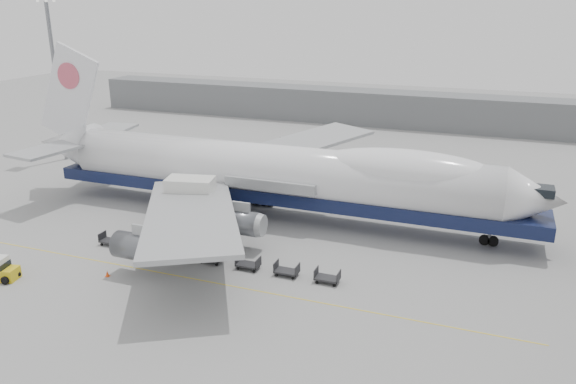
% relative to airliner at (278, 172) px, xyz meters
% --- Properties ---
extents(ground, '(260.00, 260.00, 0.00)m').
position_rel_airliner_xyz_m(ground, '(-0.64, -12.00, -5.62)').
color(ground, gray).
rests_on(ground, ground).
extents(apron_line, '(60.00, 0.15, 0.01)m').
position_rel_airliner_xyz_m(apron_line, '(-0.64, -18.00, -5.62)').
color(apron_line, gold).
rests_on(apron_line, ground).
extents(hangar, '(110.00, 8.00, 7.00)m').
position_rel_airliner_xyz_m(hangar, '(-10.64, 58.00, -2.12)').
color(hangar, slate).
rests_on(hangar, ground).
extents(floodlight_mast, '(2.40, 2.40, 25.43)m').
position_rel_airliner_xyz_m(floodlight_mast, '(-42.64, 12.00, 8.64)').
color(floodlight_mast, slate).
rests_on(floodlight_mast, ground).
extents(airliner, '(67.00, 55.30, 19.98)m').
position_rel_airliner_xyz_m(airliner, '(0.00, 0.00, 0.00)').
color(airliner, white).
rests_on(airliner, ground).
extents(catering_truck, '(6.14, 4.77, 6.25)m').
position_rel_airliner_xyz_m(catering_truck, '(-7.58, -7.48, -2.16)').
color(catering_truck, '#1A1E4F').
rests_on(catering_truck, ground).
extents(baggage_tug, '(3.28, 2.18, 2.21)m').
position_rel_airliner_xyz_m(baggage_tug, '(-18.56, -24.39, -4.64)').
color(baggage_tug, gold).
rests_on(baggage_tug, ground).
extents(traffic_cone, '(0.40, 0.40, 0.58)m').
position_rel_airliner_xyz_m(traffic_cone, '(-9.47, -20.41, -5.35)').
color(traffic_cone, '#EE440C').
rests_on(traffic_cone, ground).
extents(dolly_0, '(2.30, 1.35, 1.30)m').
position_rel_airliner_xyz_m(dolly_0, '(-13.71, -14.23, -5.09)').
color(dolly_0, '#2D2D30').
rests_on(dolly_0, ground).
extents(dolly_1, '(2.30, 1.35, 1.30)m').
position_rel_airliner_xyz_m(dolly_1, '(-9.66, -14.23, -5.09)').
color(dolly_1, '#2D2D30').
rests_on(dolly_1, ground).
extents(dolly_2, '(2.30, 1.35, 1.30)m').
position_rel_airliner_xyz_m(dolly_2, '(-5.62, -14.23, -5.09)').
color(dolly_2, '#2D2D30').
rests_on(dolly_2, ground).
extents(dolly_3, '(2.30, 1.35, 1.30)m').
position_rel_airliner_xyz_m(dolly_3, '(-1.57, -14.23, -5.09)').
color(dolly_3, '#2D2D30').
rests_on(dolly_3, ground).
extents(dolly_4, '(2.30, 1.35, 1.30)m').
position_rel_airliner_xyz_m(dolly_4, '(2.47, -14.23, -5.09)').
color(dolly_4, '#2D2D30').
rests_on(dolly_4, ground).
extents(dolly_5, '(2.30, 1.35, 1.30)m').
position_rel_airliner_xyz_m(dolly_5, '(6.52, -14.23, -5.09)').
color(dolly_5, '#2D2D30').
rests_on(dolly_5, ground).
extents(dolly_6, '(2.30, 1.35, 1.30)m').
position_rel_airliner_xyz_m(dolly_6, '(10.56, -14.23, -5.09)').
color(dolly_6, '#2D2D30').
rests_on(dolly_6, ground).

